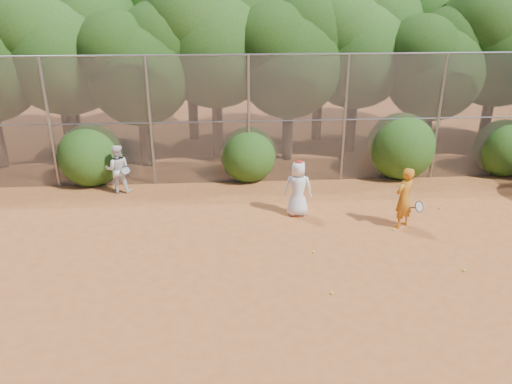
{
  "coord_description": "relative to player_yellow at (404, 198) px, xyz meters",
  "views": [
    {
      "loc": [
        -1.75,
        -8.98,
        5.93
      ],
      "look_at": [
        -1.0,
        2.5,
        1.1
      ],
      "focal_mm": 35.0,
      "sensor_mm": 36.0,
      "label": 1
    }
  ],
  "objects": [
    {
      "name": "tree_4",
      "position": [
        -2.28,
        5.71,
        2.94
      ],
      "size": [
        4.19,
        3.64,
        5.73
      ],
      "color": "black",
      "rests_on": "ground"
    },
    {
      "name": "player_white",
      "position": [
        -7.83,
        2.87,
        -0.07
      ],
      "size": [
        0.84,
        0.74,
        1.5
      ],
      "rotation": [
        0.0,
        0.0,
        3.21
      ],
      "color": "white",
      "rests_on": "ground"
    },
    {
      "name": "ball_3",
      "position": [
        -2.53,
        -1.25,
        -0.78
      ],
      "size": [
        0.07,
        0.07,
        0.07
      ],
      "primitive_type": "sphere",
      "color": "#C8D526",
      "rests_on": "ground"
    },
    {
      "name": "tree_6",
      "position": [
        2.72,
        5.5,
        2.65
      ],
      "size": [
        3.86,
        3.36,
        5.29
      ],
      "color": "black",
      "rests_on": "ground"
    },
    {
      "name": "bush_2",
      "position": [
        1.17,
        3.77,
        0.28
      ],
      "size": [
        2.2,
        2.2,
        2.2
      ],
      "primitive_type": "sphere",
      "color": "#204711",
      "rests_on": "ground"
    },
    {
      "name": "tree_10",
      "position": [
        -5.76,
        8.52,
        3.81
      ],
      "size": [
        5.15,
        4.48,
        7.06
      ],
      "color": "black",
      "rests_on": "ground"
    },
    {
      "name": "ball_0",
      "position": [
        0.66,
        -2.29,
        -0.78
      ],
      "size": [
        0.07,
        0.07,
        0.07
      ],
      "primitive_type": "sphere",
      "color": "#C8D526",
      "rests_on": "ground"
    },
    {
      "name": "bush_0",
      "position": [
        -8.83,
        3.77,
        0.18
      ],
      "size": [
        2.0,
        2.0,
        2.0
      ],
      "primitive_type": "sphere",
      "color": "#204711",
      "rests_on": "ground"
    },
    {
      "name": "player_teen",
      "position": [
        -2.63,
        0.9,
        -0.02
      ],
      "size": [
        0.84,
        0.61,
        1.59
      ],
      "rotation": [
        0.0,
        0.0,
        2.98
      ],
      "color": "white",
      "rests_on": "ground"
    },
    {
      "name": "bush_3",
      "position": [
        4.67,
        3.77,
        0.13
      ],
      "size": [
        1.9,
        1.9,
        1.9
      ],
      "primitive_type": "sphere",
      "color": "#204711",
      "rests_on": "ground"
    },
    {
      "name": "bush_1",
      "position": [
        -3.83,
        3.77,
        0.08
      ],
      "size": [
        1.8,
        1.8,
        1.8
      ],
      "primitive_type": "sphere",
      "color": "#204711",
      "rests_on": "ground"
    },
    {
      "name": "ball_2",
      "position": [
        -2.45,
        -2.98,
        -0.78
      ],
      "size": [
        0.07,
        0.07,
        0.07
      ],
      "primitive_type": "sphere",
      "color": "#C8D526",
      "rests_on": "ground"
    },
    {
      "name": "player_yellow",
      "position": [
        0.0,
        0.0,
        0.0
      ],
      "size": [
        0.88,
        0.67,
        1.63
      ],
      "rotation": [
        0.0,
        0.0,
        3.74
      ],
      "color": "#C87317",
      "rests_on": "ground"
    },
    {
      "name": "tree_9",
      "position": [
        -10.77,
        8.31,
        3.52
      ],
      "size": [
        4.83,
        4.2,
        6.62
      ],
      "color": "black",
      "rests_on": "ground"
    },
    {
      "name": "tree_12",
      "position": [
        3.73,
        8.71,
        3.7
      ],
      "size": [
        5.02,
        4.37,
        6.88
      ],
      "color": "black",
      "rests_on": "ground"
    },
    {
      "name": "fence_back",
      "position": [
        -2.95,
        3.47,
        1.24
      ],
      "size": [
        20.05,
        0.09,
        4.03
      ],
      "color": "gray",
      "rests_on": "ground"
    },
    {
      "name": "ground",
      "position": [
        -2.83,
        -2.53,
        -0.82
      ],
      "size": [
        80.0,
        80.0,
        0.0
      ],
      "primitive_type": "plane",
      "color": "#A55425",
      "rests_on": "ground"
    },
    {
      "name": "ball_4",
      "position": [
        1.47,
        1.0,
        -0.78
      ],
      "size": [
        0.07,
        0.07,
        0.07
      ],
      "primitive_type": "sphere",
      "color": "#C8D526",
      "rests_on": "ground"
    },
    {
      "name": "tree_5",
      "position": [
        0.23,
        6.51,
        3.23
      ],
      "size": [
        4.51,
        3.92,
        6.17
      ],
      "color": "black",
      "rests_on": "ground"
    },
    {
      "name": "tree_7",
      "position": [
        5.23,
        6.11,
        3.46
      ],
      "size": [
        4.77,
        4.14,
        6.53
      ],
      "color": "black",
      "rests_on": "ground"
    },
    {
      "name": "tree_2",
      "position": [
        -7.28,
        5.31,
        2.77
      ],
      "size": [
        3.99,
        3.47,
        5.47
      ],
      "color": "black",
      "rests_on": "ground"
    },
    {
      "name": "tree_11",
      "position": [
        -0.77,
        8.11,
        3.35
      ],
      "size": [
        4.64,
        4.03,
        6.35
      ],
      "color": "black",
      "rests_on": "ground"
    },
    {
      "name": "tree_3",
      "position": [
        -4.77,
        6.31,
        3.58
      ],
      "size": [
        4.89,
        4.26,
        6.7
      ],
      "color": "black",
      "rests_on": "ground"
    },
    {
      "name": "ball_1",
      "position": [
        -0.27,
        -0.22,
        -0.78
      ],
      "size": [
        0.07,
        0.07,
        0.07
      ],
      "primitive_type": "sphere",
      "color": "#C8D526",
      "rests_on": "ground"
    },
    {
      "name": "tree_1",
      "position": [
        -9.77,
        6.01,
        3.35
      ],
      "size": [
        4.64,
        4.03,
        6.35
      ],
      "color": "black",
      "rests_on": "ground"
    }
  ]
}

